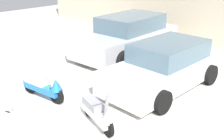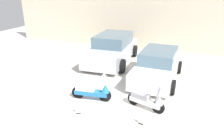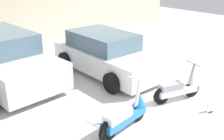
# 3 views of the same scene
# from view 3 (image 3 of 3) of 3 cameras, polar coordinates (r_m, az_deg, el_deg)

# --- Properties ---
(ground_plane) EXTENTS (28.00, 28.00, 0.00)m
(ground_plane) POSITION_cam_3_polar(r_m,az_deg,el_deg) (6.08, 11.90, -13.03)
(ground_plane) COLOR silver
(wall_back) EXTENTS (19.60, 0.12, 3.30)m
(wall_back) POSITION_cam_3_polar(r_m,az_deg,el_deg) (11.96, -21.73, 11.45)
(wall_back) COLOR beige
(wall_back) RESTS_ON ground_plane
(scooter_front_left) EXTENTS (1.50, 0.54, 1.05)m
(scooter_front_left) POSITION_cam_3_polar(r_m,az_deg,el_deg) (6.01, 2.91, -8.83)
(scooter_front_left) COLOR black
(scooter_front_left) RESTS_ON ground_plane
(scooter_front_right) EXTENTS (1.35, 0.66, 0.97)m
(scooter_front_right) POSITION_cam_3_polar(r_m,az_deg,el_deg) (7.43, 13.49, -3.51)
(scooter_front_right) COLOR black
(scooter_front_right) RESTS_ON ground_plane
(car_rear_left) EXTENTS (2.26, 4.46, 1.49)m
(car_rear_left) POSITION_cam_3_polar(r_m,az_deg,el_deg) (8.89, -21.57, 2.24)
(car_rear_left) COLOR #B7B7BC
(car_rear_left) RESTS_ON ground_plane
(car_rear_center) EXTENTS (1.95, 3.89, 1.31)m
(car_rear_center) POSITION_cam_3_polar(r_m,az_deg,el_deg) (8.92, -1.19, 3.22)
(car_rear_center) COLOR white
(car_rear_center) RESTS_ON ground_plane
(placard_near_right_scooter) EXTENTS (0.20, 0.15, 0.26)m
(placard_near_right_scooter) POSITION_cam_3_polar(r_m,az_deg,el_deg) (7.15, 19.29, -7.24)
(placard_near_right_scooter) COLOR black
(placard_near_right_scooter) RESTS_ON ground_plane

